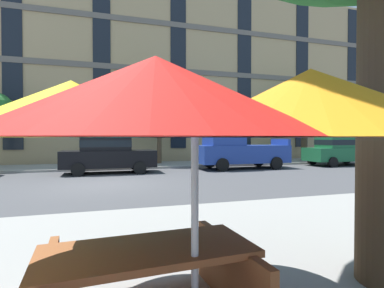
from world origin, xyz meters
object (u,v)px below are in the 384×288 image
(pickup_blue, at_px, (238,150))
(street_tree_right, at_px, (303,111))
(sedan_green, at_px, (339,150))
(sedan_black, at_px, (108,154))
(picnic_table, at_px, (148,280))
(patio_umbrella, at_px, (195,111))
(street_tree_middle, at_px, (160,109))

(pickup_blue, relative_size, street_tree_right, 0.94)
(pickup_blue, distance_m, sedan_green, 6.96)
(pickup_blue, bearing_deg, sedan_black, -180.00)
(pickup_blue, distance_m, picnic_table, 14.22)
(street_tree_right, relative_size, patio_umbrella, 1.60)
(street_tree_middle, bearing_deg, sedan_black, -132.70)
(street_tree_middle, height_order, street_tree_right, street_tree_right)
(street_tree_middle, height_order, picnic_table, street_tree_middle)
(sedan_green, xyz_separation_m, patio_umbrella, (-13.55, -12.70, 0.96))
(sedan_green, bearing_deg, patio_umbrella, -136.85)
(sedan_green, relative_size, picnic_table, 2.34)
(pickup_blue, xyz_separation_m, patio_umbrella, (-6.59, -12.70, 0.89))
(pickup_blue, relative_size, street_tree_middle, 1.00)
(sedan_black, relative_size, street_tree_right, 0.81)
(picnic_table, bearing_deg, patio_umbrella, -40.90)
(street_tree_middle, xyz_separation_m, patio_umbrella, (-2.86, -16.18, -1.62))
(sedan_green, height_order, street_tree_right, street_tree_right)
(sedan_black, bearing_deg, patio_umbrella, -88.40)
(pickup_blue, height_order, patio_umbrella, pickup_blue)
(patio_umbrella, bearing_deg, sedan_black, 91.60)
(picnic_table, bearing_deg, sedan_black, 90.13)
(street_tree_middle, relative_size, street_tree_right, 0.94)
(sedan_black, height_order, patio_umbrella, patio_umbrella)
(picnic_table, bearing_deg, pickup_blue, 60.90)
(sedan_black, xyz_separation_m, patio_umbrella, (0.35, -12.70, 0.96))
(sedan_green, height_order, patio_umbrella, patio_umbrella)
(patio_umbrella, bearing_deg, sedan_green, 43.15)
(pickup_blue, height_order, street_tree_middle, street_tree_middle)
(patio_umbrella, bearing_deg, street_tree_right, 50.10)
(pickup_blue, bearing_deg, street_tree_middle, 136.95)
(pickup_blue, distance_m, street_tree_right, 7.72)
(sedan_green, relative_size, street_tree_middle, 0.86)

